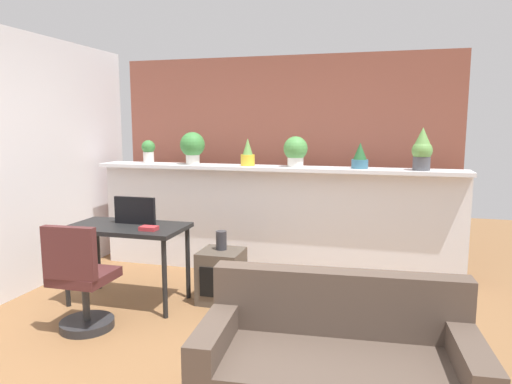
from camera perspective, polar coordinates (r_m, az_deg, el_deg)
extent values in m
plane|color=brown|center=(3.68, -5.78, -19.15)|extent=(12.00, 12.00, 0.00)
cube|color=silver|center=(5.29, 1.98, -3.67)|extent=(4.10, 0.16, 1.19)
cube|color=silver|center=(5.16, 1.91, 2.93)|extent=(4.10, 0.38, 0.04)
cube|color=brown|center=(5.78, 3.41, 3.90)|extent=(4.10, 0.10, 2.50)
cylinder|color=silver|center=(5.70, -12.96, 4.11)|extent=(0.12, 0.12, 0.13)
sphere|color=#3D843D|center=(5.69, -13.01, 5.39)|extent=(0.16, 0.16, 0.16)
cylinder|color=silver|center=(5.47, -7.73, 4.01)|extent=(0.16, 0.16, 0.12)
sphere|color=#3D843D|center=(5.46, -7.76, 5.76)|extent=(0.29, 0.29, 0.29)
cylinder|color=gold|center=(5.23, -1.02, 3.91)|extent=(0.16, 0.16, 0.12)
cone|color=#669E4C|center=(5.22, -1.02, 5.59)|extent=(0.11, 0.11, 0.18)
cylinder|color=silver|center=(5.12, 4.83, 3.65)|extent=(0.17, 0.17, 0.10)
sphere|color=#4C9347|center=(5.11, 4.85, 5.32)|extent=(0.26, 0.26, 0.26)
cylinder|color=#386B84|center=(5.03, 12.54, 3.36)|extent=(0.17, 0.17, 0.10)
cone|color=#235B2D|center=(5.02, 12.59, 4.90)|extent=(0.14, 0.14, 0.18)
cylinder|color=#4C4C51|center=(4.99, 19.54, 3.29)|extent=(0.17, 0.17, 0.14)
sphere|color=#669E4C|center=(4.98, 19.61, 4.78)|extent=(0.20, 0.20, 0.20)
cone|color=#669E4C|center=(4.98, 19.69, 6.35)|extent=(0.17, 0.17, 0.19)
cylinder|color=black|center=(4.73, -22.13, -8.76)|extent=(0.04, 0.04, 0.71)
cylinder|color=black|center=(4.21, -11.09, -10.38)|extent=(0.04, 0.04, 0.71)
cylinder|color=black|center=(5.12, -18.70, -7.30)|extent=(0.04, 0.04, 0.71)
cylinder|color=black|center=(4.64, -8.31, -8.53)|extent=(0.04, 0.04, 0.71)
cube|color=black|center=(4.56, -15.46, -4.20)|extent=(1.10, 0.60, 0.04)
cube|color=black|center=(4.58, -14.57, -2.20)|extent=(0.42, 0.04, 0.26)
cylinder|color=#262628|center=(4.30, -19.90, -14.91)|extent=(0.44, 0.44, 0.07)
cylinder|color=#333333|center=(4.22, -20.04, -12.35)|extent=(0.06, 0.06, 0.34)
cube|color=#4C2323|center=(4.16, -20.19, -9.64)|extent=(0.44, 0.44, 0.08)
cube|color=#4C2323|center=(3.93, -21.84, -6.94)|extent=(0.44, 0.10, 0.42)
cube|color=#4C4238|center=(4.56, -4.23, -10.16)|extent=(0.40, 0.40, 0.50)
cube|color=black|center=(4.39, -5.08, -10.91)|extent=(0.28, 0.04, 0.28)
cylinder|color=#2D2D33|center=(4.50, -4.26, -5.90)|extent=(0.10, 0.10, 0.18)
cube|color=#B22D33|center=(4.30, -12.95, -4.34)|extent=(0.15, 0.11, 0.04)
cube|color=brown|center=(3.02, 10.00, -13.08)|extent=(1.57, 0.28, 0.40)
cube|color=brown|center=(2.89, -4.86, -16.61)|extent=(0.22, 0.77, 0.16)
cube|color=brown|center=(2.87, 24.59, -17.53)|extent=(0.22, 0.77, 0.16)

